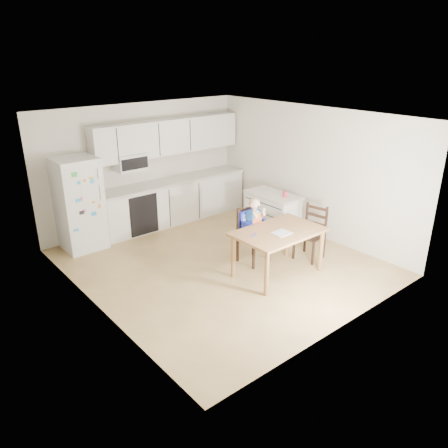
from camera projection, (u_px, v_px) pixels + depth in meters
name	position (u px, v px, depth m)	size (l,w,h in m)	color
room	(203.00, 188.00, 7.48)	(4.52, 5.01, 2.51)	olive
refrigerator	(79.00, 204.00, 7.90)	(0.72, 0.70, 1.70)	silver
kitchen_run	(171.00, 181.00, 9.17)	(3.37, 0.62, 2.15)	silver
kitchen_island	(272.00, 214.00, 8.67)	(0.59, 1.12, 0.83)	silver
red_cup	(285.00, 194.00, 8.32)	(0.09, 0.09, 0.11)	#BE2C42
dining_table	(279.00, 237.00, 6.99)	(1.43, 0.92, 0.77)	brown
napkin	(281.00, 233.00, 6.84)	(0.28, 0.24, 0.01)	#A8A8AD
toddler_spoon	(254.00, 236.00, 6.75)	(0.02, 0.02, 0.12)	#202CAA
chair_booster	(252.00, 224.00, 7.42)	(0.45, 0.45, 1.15)	black
chair_side	(313.00, 228.00, 7.64)	(0.49, 0.49, 0.95)	black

